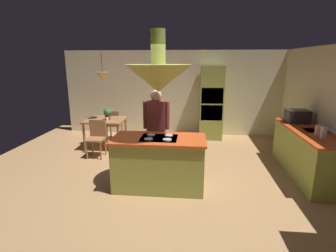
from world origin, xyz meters
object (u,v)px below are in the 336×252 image
Objects in this scene: cup_on_table at (107,120)px; canister_flour at (324,133)px; oven_tower at (211,103)px; person_at_island at (156,126)px; chair_by_back_wall at (113,123)px; dining_table at (105,123)px; chair_facing_island at (97,136)px; kitchen_island at (159,163)px; microwave_on_counter at (297,116)px; canister_sugar at (319,131)px; potted_plant_on_table at (108,113)px.

canister_flour is at bearing -20.25° from cup_on_table.
person_at_island is at bearing -115.90° from oven_tower.
person_at_island is 1.88m from cup_on_table.
oven_tower reaches higher than chair_by_back_wall.
cup_on_table is 0.45× the size of canister_flour.
chair_facing_island is at bearing -90.00° from dining_table.
kitchen_island is 0.97× the size of person_at_island.
kitchen_island is 2.48m from cup_on_table.
person_at_island is (-0.14, 0.68, 0.51)m from kitchen_island.
chair_by_back_wall is at bearing 164.02° from microwave_on_counter.
chair_facing_island reaches higher than cup_on_table.
person_at_island is 3.01m from canister_flour.
canister_sugar is at bearing -4.78° from person_at_island.
chair_facing_island is (-1.70, 1.44, 0.03)m from kitchen_island.
dining_table is at bearing 90.00° from chair_facing_island.
canister_sugar is (4.42, -1.45, 0.22)m from cup_on_table.
oven_tower is 3.37m from chair_facing_island.
potted_plant_on_table is 3.33× the size of cup_on_table.
potted_plant_on_table is at bearing -33.05° from dining_table.
canister_sugar is (4.54, -2.32, 0.52)m from chair_by_back_wall.
oven_tower is 4.62× the size of microwave_on_counter.
potted_plant_on_table is 4.73m from canister_sugar.
person_at_island reaches higher than canister_sugar.
dining_table is 0.30m from potted_plant_on_table.
chair_by_back_wall is at bearing -170.14° from oven_tower.
potted_plant_on_table is at bearing 137.17° from person_at_island.
potted_plant_on_table is 1.65× the size of canister_sugar.
canister_sugar reaches higher than dining_table.
person_at_island is 1.95× the size of chair_facing_island.
microwave_on_counter is (4.42, -0.43, 0.27)m from cup_on_table.
oven_tower is at bearing 32.73° from chair_facing_island.
canister_sugar is at bearing 90.00° from canister_flour.
microwave_on_counter is (2.84, 1.46, 0.60)m from kitchen_island.
oven_tower is 10.65× the size of canister_flour.
kitchen_island is 2.71m from dining_table.
dining_table is at bearing 171.92° from microwave_on_counter.
potted_plant_on_table reaches higher than kitchen_island.
microwave_on_counter is at bearing 90.00° from canister_flour.
oven_tower is at bearing 22.21° from dining_table.
chair_by_back_wall is at bearing 151.13° from canister_flour.
microwave_on_counter is at bearing 27.14° from kitchen_island.
dining_table is 0.29m from cup_on_table.
person_at_island is 2.64m from chair_by_back_wall.
chair_facing_island is (-2.80, -1.80, -0.56)m from oven_tower.
dining_table is at bearing 159.84° from canister_sugar.
kitchen_island is 0.77× the size of oven_tower.
dining_table is at bearing -157.79° from oven_tower.
oven_tower is 11.68× the size of canister_sugar.
chair_by_back_wall is at bearing 90.00° from dining_table.
canister_flour is 1.20m from microwave_on_counter.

